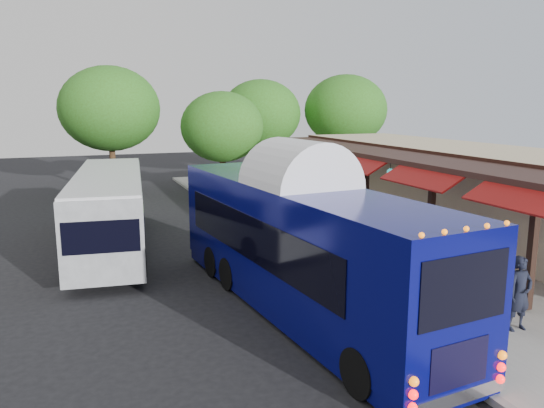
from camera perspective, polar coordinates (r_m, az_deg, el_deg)
name	(u,v)px	position (r m, az deg, el deg)	size (l,w,h in m)	color
ground	(323,286)	(16.16, 5.54, -8.73)	(90.00, 90.00, 0.00)	black
sidewalk	(390,237)	(21.88, 12.62, -3.52)	(10.00, 40.00, 0.15)	#9E9B93
curb	(276,249)	(19.64, 0.44, -4.89)	(0.20, 40.00, 0.16)	gray
station_shelter	(461,189)	(23.55, 19.68, 1.52)	(8.15, 20.00, 3.60)	#C6B48A
coach_bus	(299,239)	(13.75, 2.94, -3.82)	(3.42, 11.34, 3.57)	#080A5D
city_bus	(110,207)	(20.58, -17.05, -0.33)	(3.53, 10.85, 2.86)	gray
ped_a	(520,293)	(13.74, 25.10, -8.70)	(0.65, 0.43, 1.78)	black
ped_b	(271,203)	(23.80, -0.16, 0.15)	(0.81, 0.63, 1.67)	black
ped_c	(322,204)	(22.82, 5.35, 0.00)	(1.15, 0.48, 1.96)	black
ped_d	(254,187)	(27.84, -1.94, 1.84)	(1.16, 0.67, 1.80)	black
sign_board	(411,238)	(18.24, 14.69, -3.55)	(0.11, 0.56, 1.23)	black
tree_left	(222,127)	(30.80, -5.39, 8.26)	(4.74, 4.74, 6.07)	#382314
tree_mid	(261,114)	(36.69, -1.21, 9.67)	(5.46, 5.46, 6.99)	#382314
tree_right	(345,110)	(37.83, 7.91, 9.97)	(5.74, 5.74, 7.35)	#382314
tree_far	(110,109)	(33.36, -17.05, 9.77)	(5.92, 5.92, 7.58)	#382314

